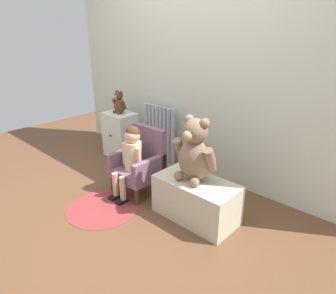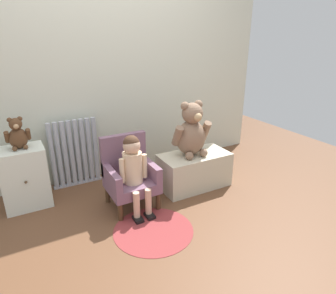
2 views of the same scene
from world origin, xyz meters
name	(u,v)px [view 1 (image 1 of 2)]	position (x,y,z in m)	size (l,w,h in m)	color
ground_plane	(111,210)	(0.00, 0.00, 0.00)	(6.00, 6.00, 0.00)	brown
back_wall	(196,63)	(0.00, 1.18, 1.20)	(3.80, 0.05, 2.40)	silver
radiator	(159,135)	(-0.42, 1.06, 0.35)	(0.50, 0.05, 0.70)	#A9AEBA
small_dresser	(120,135)	(-0.92, 0.86, 0.28)	(0.39, 0.32, 0.56)	silver
child_armchair	(140,163)	(-0.08, 0.44, 0.30)	(0.43, 0.40, 0.65)	#79556B
child_figure	(131,152)	(-0.08, 0.33, 0.45)	(0.25, 0.35, 0.70)	beige
low_bench	(196,199)	(0.63, 0.43, 0.18)	(0.71, 0.37, 0.35)	beige
large_teddy_bear	(195,153)	(0.59, 0.45, 0.59)	(0.40, 0.28, 0.55)	#896952
small_teddy_bear	(119,103)	(-0.91, 0.87, 0.69)	(0.20, 0.14, 0.28)	brown
floor_rug	(102,208)	(-0.08, -0.04, 0.00)	(0.65, 0.65, 0.01)	maroon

